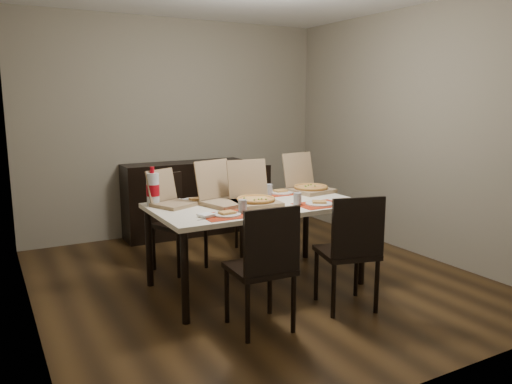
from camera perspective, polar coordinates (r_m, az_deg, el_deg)
ground at (r=4.72m, az=0.04°, el=-9.97°), size 3.80×4.00×0.02m
room_walls at (r=4.81m, az=-2.51°, el=11.59°), size 3.84×4.02×2.62m
sideboard at (r=6.16m, az=-8.01°, el=-0.77°), size 1.50×0.40×0.90m
dining_table at (r=4.38m, az=-0.00°, el=-2.15°), size 1.80×1.00×0.75m
chair_near_left at (r=3.54m, az=0.94°, el=-8.13°), size 0.44×0.44×0.93m
chair_near_right at (r=3.96m, az=10.77°, el=-6.26°), size 0.51×0.51×0.93m
chair_far_left at (r=4.95m, az=-9.35°, el=-2.85°), size 0.55×0.55×0.93m
chair_far_right at (r=5.46m, az=-0.24°, el=-1.46°), size 0.53×0.53×0.93m
setting_near_left at (r=3.92m, az=-3.10°, el=-2.34°), size 0.47×0.30×0.11m
setting_near_right at (r=4.32m, az=6.56°, el=-1.19°), size 0.48×0.30×0.11m
setting_far_left at (r=4.46m, az=-6.47°, el=-0.84°), size 0.52×0.30×0.11m
setting_far_right at (r=4.80m, az=2.45°, el=0.04°), size 0.45×0.30×0.11m
napkin_loose at (r=4.45m, az=1.28°, el=-0.95°), size 0.16×0.15×0.02m
pizza_box_center at (r=4.30m, az=-0.18°, el=-0.67°), size 0.40×0.44×0.37m
pizza_box_right at (r=4.92m, az=6.02°, el=0.69°), size 0.43×0.46×0.37m
pizza_box_left at (r=4.32m, az=-9.72°, el=-0.81°), size 0.41×0.43×0.30m
pizza_box_extra at (r=4.31m, az=-3.68°, el=-0.62°), size 0.46×0.49×0.37m
faina_plate at (r=4.31m, az=-4.34°, el=-1.27°), size 0.22×0.22×0.03m
dip_bowl at (r=4.59m, az=-0.21°, el=-0.52°), size 0.15×0.15×0.03m
soda_bottle at (r=4.33m, az=-11.70°, el=0.31°), size 0.11×0.11×0.34m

